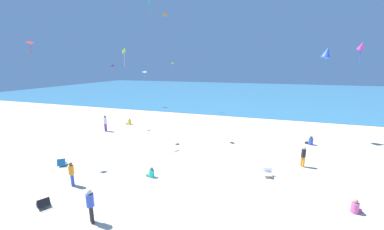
% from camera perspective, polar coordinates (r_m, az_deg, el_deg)
% --- Properties ---
extents(ground_plane, '(120.00, 120.00, 0.00)m').
position_cam_1_polar(ground_plane, '(21.58, 2.97, -5.84)').
color(ground_plane, beige).
extents(ocean_water, '(120.00, 60.00, 0.05)m').
position_cam_1_polar(ocean_water, '(60.46, 13.03, 5.78)').
color(ocean_water, teal).
rests_on(ocean_water, ground_plane).
extents(beach_chair_near_camera, '(0.56, 0.62, 0.58)m').
position_cam_1_polar(beach_chair_near_camera, '(15.16, 18.72, -13.63)').
color(beach_chair_near_camera, white).
rests_on(beach_chair_near_camera, ground_plane).
extents(beach_chair_mid_beach, '(0.80, 0.84, 0.60)m').
position_cam_1_polar(beach_chair_mid_beach, '(18.04, -30.26, -10.56)').
color(beach_chair_mid_beach, '#2370B2').
rests_on(beach_chair_mid_beach, ground_plane).
extents(beach_chair_far_right, '(0.83, 0.78, 0.54)m').
position_cam_1_polar(beach_chair_far_right, '(13.72, -33.69, -18.22)').
color(beach_chair_far_right, black).
rests_on(beach_chair_far_right, ground_plane).
extents(person_0, '(0.45, 0.45, 1.62)m').
position_cam_1_polar(person_0, '(11.33, -24.51, -19.87)').
color(person_0, black).
rests_on(person_0, ground_plane).
extents(person_1, '(0.61, 0.58, 0.69)m').
position_cam_1_polar(person_1, '(13.75, 36.22, -18.50)').
color(person_1, '#D8599E').
rests_on(person_1, ground_plane).
extents(person_2, '(0.64, 0.44, 0.74)m').
position_cam_1_polar(person_2, '(27.37, -15.71, -1.74)').
color(person_2, yellow).
rests_on(person_2, ground_plane).
extents(person_3, '(0.36, 0.36, 1.70)m').
position_cam_1_polar(person_3, '(25.15, -21.28, -1.71)').
color(person_3, purple).
rests_on(person_3, ground_plane).
extents(person_4, '(0.55, 0.35, 0.66)m').
position_cam_1_polar(person_4, '(14.56, -10.35, -14.43)').
color(person_4, '#19ADB2').
rests_on(person_4, ground_plane).
extents(person_5, '(0.39, 0.39, 1.44)m').
position_cam_1_polar(person_5, '(14.86, -28.39, -12.75)').
color(person_5, blue).
rests_on(person_5, ground_plane).
extents(person_6, '(0.70, 0.64, 0.79)m').
position_cam_1_polar(person_6, '(22.28, 27.95, -5.96)').
color(person_6, blue).
rests_on(person_6, ground_plane).
extents(person_7, '(0.41, 0.41, 1.44)m').
position_cam_1_polar(person_7, '(17.17, 26.54, -9.18)').
color(person_7, orange).
rests_on(person_7, ground_plane).
extents(kite_magenta, '(0.55, 0.70, 1.65)m').
position_cam_1_polar(kite_magenta, '(20.33, 37.28, 13.86)').
color(kite_magenta, '#DB3DA8').
extents(kite_white, '(0.84, 0.74, 1.12)m').
position_cam_1_polar(kite_white, '(38.36, -11.96, 10.80)').
color(kite_white, white).
extents(kite_red, '(0.48, 0.44, 0.95)m').
position_cam_1_polar(kite_red, '(18.76, -36.02, 14.83)').
color(kite_red, red).
extents(kite_purple, '(0.42, 0.51, 0.98)m').
position_cam_1_polar(kite_purple, '(26.00, -19.66, 11.86)').
color(kite_purple, purple).
extents(kite_teal, '(0.23, 0.61, 1.65)m').
position_cam_1_polar(kite_teal, '(22.97, -10.74, 26.59)').
color(kite_teal, '#1EADAD').
extents(kite_orange, '(0.42, 0.54, 1.01)m').
position_cam_1_polar(kite_orange, '(35.98, -6.90, 24.00)').
color(kite_orange, orange).
extents(kite_yellow, '(0.44, 0.37, 1.11)m').
position_cam_1_polar(kite_yellow, '(38.32, -4.95, 13.06)').
color(kite_yellow, yellow).
extents(kite_blue, '(1.24, 1.20, 1.73)m').
position_cam_1_polar(kite_blue, '(23.72, 31.13, 13.49)').
color(kite_blue, blue).
extents(kite_lime, '(0.23, 0.54, 1.63)m').
position_cam_1_polar(kite_lime, '(21.44, -16.97, 14.97)').
color(kite_lime, '#99DB33').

